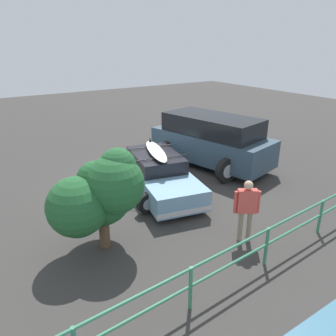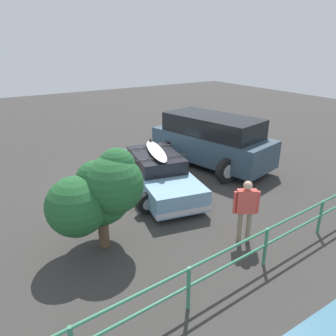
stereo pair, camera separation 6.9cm
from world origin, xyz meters
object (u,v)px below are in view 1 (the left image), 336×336
(person_bystander, at_px, (247,206))
(sedan_car, at_px, (157,173))
(suv_car, at_px, (211,140))
(bush_near_left, at_px, (99,193))

(person_bystander, bearing_deg, sedan_car, -86.76)
(sedan_car, distance_m, suv_car, 3.02)
(suv_car, relative_size, person_bystander, 3.18)
(bush_near_left, bearing_deg, person_bystander, 150.49)
(sedan_car, bearing_deg, bush_near_left, 36.32)
(sedan_car, height_order, suv_car, suv_car)
(sedan_car, relative_size, suv_car, 0.92)
(suv_car, height_order, bush_near_left, bush_near_left)
(suv_car, height_order, person_bystander, suv_car)
(sedan_car, xyz_separation_m, person_bystander, (-0.21, 3.67, 0.37))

